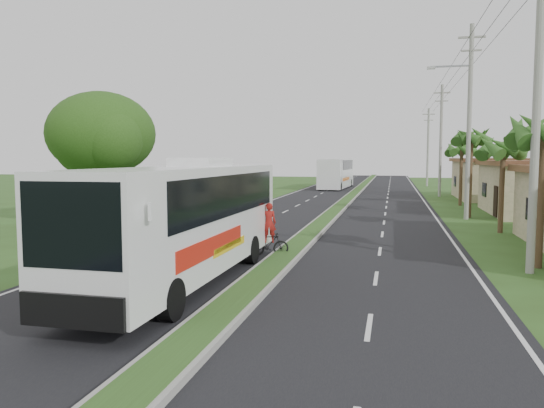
# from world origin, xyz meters

# --- Properties ---
(ground) EXTENTS (180.00, 180.00, 0.00)m
(ground) POSITION_xyz_m (0.00, 0.00, 0.00)
(ground) COLOR #2E4B1B
(ground) RESTS_ON ground
(road_asphalt) EXTENTS (14.00, 160.00, 0.02)m
(road_asphalt) POSITION_xyz_m (0.00, 20.00, 0.01)
(road_asphalt) COLOR black
(road_asphalt) RESTS_ON ground
(median_strip) EXTENTS (1.20, 160.00, 0.18)m
(median_strip) POSITION_xyz_m (0.00, 20.00, 0.10)
(median_strip) COLOR gray
(median_strip) RESTS_ON ground
(lane_edge_left) EXTENTS (0.12, 160.00, 0.01)m
(lane_edge_left) POSITION_xyz_m (-6.70, 20.00, 0.00)
(lane_edge_left) COLOR silver
(lane_edge_left) RESTS_ON ground
(lane_edge_right) EXTENTS (0.12, 160.00, 0.01)m
(lane_edge_right) POSITION_xyz_m (6.70, 20.00, 0.00)
(lane_edge_right) COLOR silver
(lane_edge_right) RESTS_ON ground
(shop_far) EXTENTS (8.60, 11.60, 3.82)m
(shop_far) POSITION_xyz_m (14.00, 36.00, 1.93)
(shop_far) COLOR tan
(shop_far) RESTS_ON ground
(palm_verge_a) EXTENTS (2.40, 2.40, 5.45)m
(palm_verge_a) POSITION_xyz_m (9.00, 3.00, 4.74)
(palm_verge_a) COLOR #473321
(palm_verge_a) RESTS_ON ground
(palm_verge_b) EXTENTS (2.40, 2.40, 5.05)m
(palm_verge_b) POSITION_xyz_m (9.40, 12.00, 4.36)
(palm_verge_b) COLOR #473321
(palm_verge_b) RESTS_ON ground
(palm_verge_c) EXTENTS (2.40, 2.40, 5.85)m
(palm_verge_c) POSITION_xyz_m (8.80, 19.00, 5.12)
(palm_verge_c) COLOR #473321
(palm_verge_c) RESTS_ON ground
(palm_verge_d) EXTENTS (2.40, 2.40, 5.25)m
(palm_verge_d) POSITION_xyz_m (9.30, 28.00, 4.55)
(palm_verge_d) COLOR #473321
(palm_verge_d) RESTS_ON ground
(shade_tree) EXTENTS (6.30, 6.00, 7.54)m
(shade_tree) POSITION_xyz_m (-12.11, 10.02, 5.03)
(shade_tree) COLOR #473321
(shade_tree) RESTS_ON ground
(utility_pole_a) EXTENTS (1.60, 0.28, 11.00)m
(utility_pole_a) POSITION_xyz_m (8.50, 2.00, 5.67)
(utility_pole_a) COLOR gray
(utility_pole_a) RESTS_ON ground
(utility_pole_b) EXTENTS (3.20, 0.28, 12.00)m
(utility_pole_b) POSITION_xyz_m (8.47, 18.00, 6.26)
(utility_pole_b) COLOR gray
(utility_pole_b) RESTS_ON ground
(utility_pole_c) EXTENTS (1.60, 0.28, 11.00)m
(utility_pole_c) POSITION_xyz_m (8.50, 38.00, 5.67)
(utility_pole_c) COLOR gray
(utility_pole_c) RESTS_ON ground
(utility_pole_d) EXTENTS (1.60, 0.28, 10.50)m
(utility_pole_d) POSITION_xyz_m (8.50, 58.00, 5.42)
(utility_pole_d) COLOR gray
(utility_pole_d) RESTS_ON ground
(coach_bus_main) EXTENTS (2.67, 11.98, 3.86)m
(coach_bus_main) POSITION_xyz_m (-2.16, -1.70, 2.12)
(coach_bus_main) COLOR white
(coach_bus_main) RESTS_ON ground
(coach_bus_far) EXTENTS (3.29, 12.74, 3.68)m
(coach_bus_far) POSITION_xyz_m (-3.00, 50.13, 2.09)
(coach_bus_far) COLOR white
(coach_bus_far) RESTS_ON ground
(motorcyclist) EXTENTS (1.61, 0.81, 2.11)m
(motorcyclist) POSITION_xyz_m (-0.73, 3.03, 0.76)
(motorcyclist) COLOR black
(motorcyclist) RESTS_ON ground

